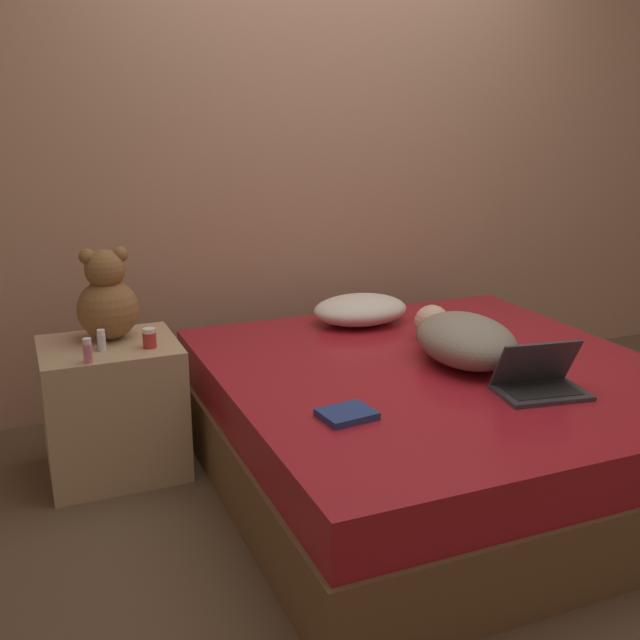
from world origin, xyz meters
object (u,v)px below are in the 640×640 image
at_px(bottle_pink, 88,351).
at_px(book, 347,414).
at_px(laptop, 539,381).
at_px(teddy_bear, 107,300).
at_px(bottle_red, 149,338).
at_px(person_lying, 463,339).
at_px(bottle_clear, 101,340).
at_px(pillow, 360,310).

distance_m(bottle_pink, book, 1.02).
xyz_separation_m(laptop, book, (-0.74, 0.07, -0.03)).
height_order(teddy_bear, bottle_red, teddy_bear).
height_order(person_lying, teddy_bear, teddy_bear).
relative_size(laptop, bottle_pink, 3.58).
bearing_deg(bottle_clear, laptop, -31.18).
relative_size(pillow, bottle_pink, 4.80).
bearing_deg(laptop, pillow, 110.05).
distance_m(pillow, teddy_bear, 1.18).
bearing_deg(book, bottle_pink, 138.64).
bearing_deg(teddy_bear, laptop, -36.37).
relative_size(person_lying, bottle_red, 8.65).
relative_size(laptop, book, 1.78).
xyz_separation_m(teddy_bear, bottle_clear, (-0.05, -0.15, -0.12)).
distance_m(laptop, bottle_red, 1.50).
bearing_deg(bottle_pink, bottle_clear, 63.22).
bearing_deg(pillow, bottle_pink, -165.89).
bearing_deg(person_lying, teddy_bear, 162.25).
relative_size(person_lying, laptop, 2.01).
distance_m(bottle_pink, bottle_clear, 0.15).
bearing_deg(bottle_pink, laptop, -26.20).
relative_size(pillow, bottle_red, 5.77).
bearing_deg(bottle_clear, bottle_red, -11.01).
xyz_separation_m(teddy_bear, bottle_red, (0.13, -0.18, -0.13)).
relative_size(pillow, book, 2.38).
distance_m(bottle_pink, bottle_red, 0.26).
relative_size(bottle_red, book, 0.41).
height_order(pillow, laptop, laptop).
bearing_deg(bottle_pink, teddy_bear, 67.35).
xyz_separation_m(bottle_clear, book, (0.69, -0.80, -0.11)).
bearing_deg(person_lying, laptop, -74.40).
distance_m(laptop, bottle_clear, 1.67).
bearing_deg(laptop, person_lying, 107.35).
height_order(laptop, bottle_clear, laptop).
xyz_separation_m(pillow, bottle_clear, (-1.22, -0.19, 0.05)).
xyz_separation_m(laptop, bottle_clear, (-1.43, 0.86, 0.08)).
distance_m(pillow, bottle_red, 1.06).
xyz_separation_m(person_lying, bottle_red, (-1.19, 0.42, 0.02)).
relative_size(teddy_bear, book, 1.97).
bearing_deg(pillow, teddy_bear, -177.88).
bearing_deg(bottle_red, bottle_pink, -158.99).
height_order(person_lying, bottle_pink, person_lying).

